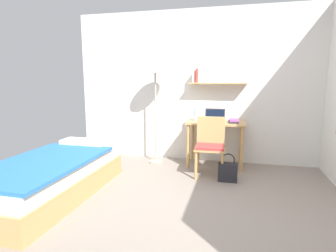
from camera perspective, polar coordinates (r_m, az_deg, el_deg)
ground_plane at (r=3.18m, az=0.77°, el=-16.97°), size 5.28×5.28×0.00m
wall_back at (r=4.84m, az=6.37°, el=8.11°), size 4.40×0.27×2.60m
bed at (r=3.72m, az=-23.16°, el=-9.75°), size 0.98×2.06×0.54m
desk at (r=4.55m, az=9.90°, el=-1.09°), size 0.93×0.52×0.75m
desk_chair at (r=4.11m, az=8.76°, el=-3.68°), size 0.46×0.42×0.88m
standing_lamp at (r=4.63m, az=-2.68°, el=11.36°), size 0.43×0.43×1.76m
laptop at (r=4.55m, az=9.69°, el=1.59°), size 0.33×0.21×0.21m
water_bottle at (r=4.59m, az=5.87°, el=2.50°), size 0.07×0.07×0.23m
book_stack at (r=4.47m, az=13.50°, el=1.00°), size 0.16×0.24×0.06m
handbag at (r=3.99m, az=12.32°, el=-9.25°), size 0.27×0.11×0.41m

